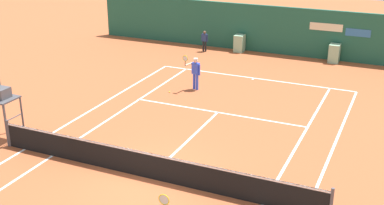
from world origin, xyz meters
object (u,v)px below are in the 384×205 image
at_px(player_on_baseline, 195,71).
at_px(ball_kid_centre_post, 205,40).
at_px(umpire_chair, 2,98).
at_px(tennis_ball_near_service_line, 169,92).

relative_size(player_on_baseline, ball_kid_centre_post, 1.39).
xyz_separation_m(umpire_chair, ball_kid_centre_post, (2.02, 15.16, -0.97)).
xyz_separation_m(player_on_baseline, ball_kid_centre_post, (-2.36, 6.80, -0.22)).
height_order(player_on_baseline, ball_kid_centre_post, player_on_baseline).
bearing_deg(umpire_chair, tennis_ball_near_service_line, 155.43).
distance_m(player_on_baseline, ball_kid_centre_post, 7.20).
height_order(ball_kid_centre_post, tennis_ball_near_service_line, ball_kid_centre_post).
bearing_deg(tennis_ball_near_service_line, player_on_baseline, 43.44).
distance_m(ball_kid_centre_post, tennis_ball_near_service_line, 7.88).
bearing_deg(umpire_chair, ball_kid_centre_post, 172.42).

